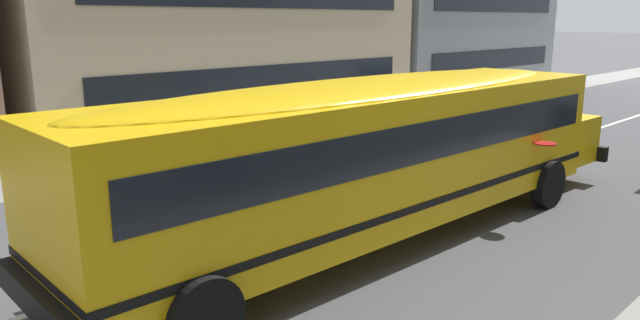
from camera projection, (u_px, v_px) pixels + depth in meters
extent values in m
plane|color=#4C4C4F|center=(230.00, 249.00, 11.08)|extent=(400.00, 400.00, 0.00)
cube|color=gray|center=(64.00, 175.00, 16.28)|extent=(120.00, 3.00, 0.01)
cube|color=silver|center=(230.00, 249.00, 11.07)|extent=(110.00, 0.16, 0.01)
cube|color=yellow|center=(369.00, 153.00, 11.13)|extent=(11.96, 3.12, 2.38)
cube|color=yellow|center=(543.00, 137.00, 15.77)|extent=(1.81, 2.33, 1.19)
cube|color=black|center=(557.00, 147.00, 16.43)|extent=(0.31, 2.71, 0.39)
cube|color=black|center=(39.00, 304.00, 7.37)|extent=(0.31, 2.71, 0.39)
cube|color=black|center=(370.00, 131.00, 11.03)|extent=(11.25, 3.13, 0.69)
cube|color=black|center=(369.00, 189.00, 11.29)|extent=(11.99, 3.15, 0.13)
ellipsoid|color=yellow|center=(371.00, 90.00, 10.85)|extent=(11.48, 2.89, 0.39)
cylinder|color=red|center=(545.00, 143.00, 12.57)|extent=(0.49, 0.49, 0.03)
cylinder|color=black|center=(448.00, 163.00, 15.35)|extent=(1.09, 0.34, 1.08)
cylinder|color=black|center=(548.00, 184.00, 13.43)|extent=(1.09, 0.34, 1.08)
cylinder|color=black|center=(111.00, 255.00, 9.38)|extent=(1.09, 0.34, 1.08)
cylinder|color=black|center=(203.00, 316.00, 7.45)|extent=(1.09, 0.34, 1.08)
cube|color=#C1B28E|center=(522.00, 95.00, 28.41)|extent=(3.94, 1.80, 0.70)
cube|color=black|center=(522.00, 81.00, 28.16)|extent=(2.24, 1.61, 0.64)
cylinder|color=black|center=(519.00, 98.00, 29.96)|extent=(0.60, 0.19, 0.60)
cylinder|color=black|center=(551.00, 101.00, 28.76)|extent=(0.60, 0.19, 0.60)
cylinder|color=black|center=(491.00, 103.00, 28.22)|extent=(0.60, 0.19, 0.60)
cylinder|color=black|center=(525.00, 107.00, 27.02)|extent=(0.60, 0.19, 0.60)
cube|color=black|center=(272.00, 79.00, 22.88)|extent=(14.77, 0.04, 1.10)
cube|color=black|center=(495.00, 59.00, 34.56)|extent=(12.81, 0.04, 1.10)
cube|color=black|center=(499.00, 2.00, 33.82)|extent=(12.81, 0.04, 1.10)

